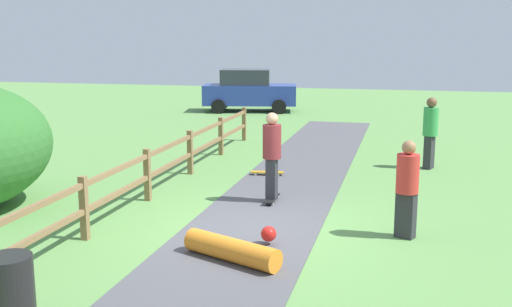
{
  "coord_description": "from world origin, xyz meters",
  "views": [
    {
      "loc": [
        2.59,
        -10.1,
        3.39
      ],
      "look_at": [
        -0.41,
        1.86,
        1.0
      ],
      "focal_mm": 42.52,
      "sensor_mm": 36.0,
      "label": 1
    }
  ],
  "objects": [
    {
      "name": "ground_plane",
      "position": [
        0.0,
        0.0,
        0.0
      ],
      "size": [
        60.0,
        60.0,
        0.0
      ],
      "primitive_type": "plane",
      "color": "#60934C"
    },
    {
      "name": "asphalt_path",
      "position": [
        0.0,
        0.0,
        0.01
      ],
      "size": [
        2.4,
        28.0,
        0.02
      ],
      "primitive_type": "cube",
      "color": "#515156",
      "rests_on": "ground_plane"
    },
    {
      "name": "wooden_fence",
      "position": [
        -2.6,
        0.0,
        0.67
      ],
      "size": [
        0.12,
        18.12,
        1.1
      ],
      "color": "olive",
      "rests_on": "ground_plane"
    },
    {
      "name": "trash_bin",
      "position": [
        -1.8,
        -4.38,
        0.45
      ],
      "size": [
        0.56,
        0.56,
        0.9
      ],
      "primitive_type": "cylinder",
      "color": "black",
      "rests_on": "ground_plane"
    },
    {
      "name": "skater_riding",
      "position": [
        -0.05,
        1.76,
        1.06
      ],
      "size": [
        0.38,
        0.8,
        1.86
      ],
      "color": "black",
      "rests_on": "asphalt_path"
    },
    {
      "name": "skater_fallen",
      "position": [
        0.13,
        -1.63,
        0.2
      ],
      "size": [
        1.66,
        1.5,
        0.36
      ],
      "color": "orange",
      "rests_on": "asphalt_path"
    },
    {
      "name": "skateboard_loose",
      "position": [
        -0.69,
        4.13,
        0.09
      ],
      "size": [
        0.82,
        0.3,
        0.08
      ],
      "color": "#BF8C19",
      "rests_on": "asphalt_path"
    },
    {
      "name": "bystander_red",
      "position": [
        2.65,
        0.14,
        0.93
      ],
      "size": [
        0.5,
        0.5,
        1.69
      ],
      "color": "#2D2D33",
      "rests_on": "ground_plane"
    },
    {
      "name": "bystander_green",
      "position": [
        3.2,
        5.97,
        1.03
      ],
      "size": [
        0.49,
        0.49,
        1.86
      ],
      "color": "#2D2D33",
      "rests_on": "ground_plane"
    },
    {
      "name": "parked_car_blue",
      "position": [
        -4.47,
        16.72,
        0.96
      ],
      "size": [
        4.45,
        2.62,
        1.92
      ],
      "color": "#283D99",
      "rests_on": "ground_plane"
    }
  ]
}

